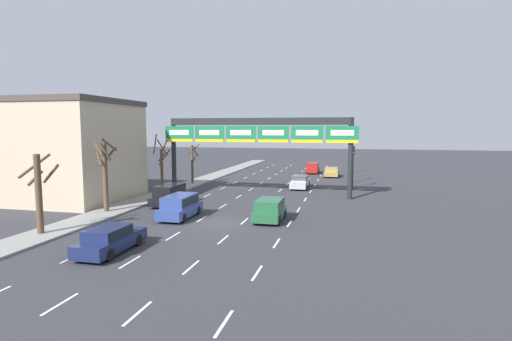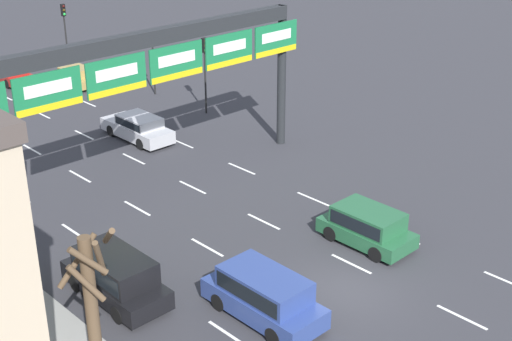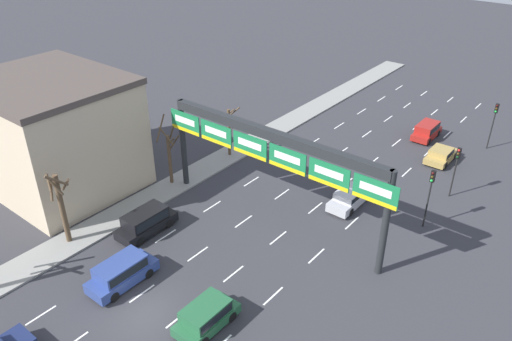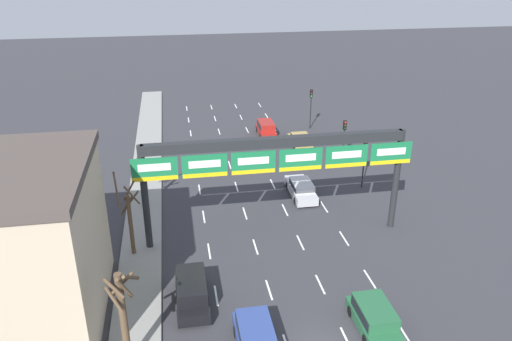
# 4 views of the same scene
# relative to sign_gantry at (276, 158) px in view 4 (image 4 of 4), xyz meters

# --- Properties ---
(lane_dashes) EXTENTS (10.02, 67.00, 0.01)m
(lane_dashes) POSITION_rel_sign_gantry_xyz_m (-0.00, 1.40, -6.28)
(lane_dashes) COLOR white
(lane_dashes) RESTS_ON ground_plane
(sign_gantry) EXTENTS (19.52, 0.70, 7.78)m
(sign_gantry) POSITION_rel_sign_gantry_xyz_m (0.00, 0.00, 0.00)
(sign_gantry) COLOR #232628
(sign_gantry) RESTS_ON ground_plane
(suv_black) EXTENTS (1.90, 4.65, 1.80)m
(suv_black) POSITION_rel_sign_gantry_xyz_m (-6.41, -6.58, -5.29)
(suv_black) COLOR black
(suv_black) RESTS_ON ground_plane
(car_silver) EXTENTS (1.82, 4.89, 1.46)m
(car_silver) POSITION_rel_sign_gantry_xyz_m (3.54, 6.08, -5.50)
(car_silver) COLOR #B7B7BC
(car_silver) RESTS_ON ground_plane
(suv_green) EXTENTS (1.96, 3.97, 1.59)m
(suv_green) POSITION_rel_sign_gantry_xyz_m (3.39, -10.48, -5.40)
(suv_green) COLOR #235B38
(suv_green) RESTS_ON ground_plane
(car_gold) EXTENTS (1.94, 3.96, 1.34)m
(car_gold) POSITION_rel_sign_gantry_xyz_m (6.49, 17.80, -5.57)
(car_gold) COLOR #A88947
(car_gold) RESTS_ON ground_plane
(suv_red) EXTENTS (1.80, 3.99, 1.62)m
(suv_red) POSITION_rel_sign_gantry_xyz_m (3.49, 21.76, -5.38)
(suv_red) COLOR maroon
(suv_red) RESTS_ON ground_plane
(suv_blue) EXTENTS (1.95, 4.60, 1.75)m
(suv_blue) POSITION_rel_sign_gantry_xyz_m (-3.35, -11.20, -5.31)
(suv_blue) COLOR navy
(suv_blue) RESTS_ON ground_plane
(traffic_light_near_gantry) EXTENTS (0.30, 0.35, 4.82)m
(traffic_light_near_gantry) POSITION_rel_sign_gantry_xyz_m (9.33, 6.91, -2.85)
(traffic_light_near_gantry) COLOR black
(traffic_light_near_gantry) RESTS_ON ground_plane
(traffic_light_mid_block) EXTENTS (0.30, 0.35, 4.46)m
(traffic_light_mid_block) POSITION_rel_sign_gantry_xyz_m (9.36, 12.34, -3.09)
(traffic_light_mid_block) COLOR black
(traffic_light_mid_block) RESTS_ON ground_plane
(traffic_light_far_end) EXTENTS (0.30, 0.35, 4.68)m
(traffic_light_far_end) POSITION_rel_sign_gantry_xyz_m (9.09, 23.28, -2.95)
(traffic_light_far_end) COLOR black
(traffic_light_far_end) RESTS_ON ground_plane
(tree_bare_closest) EXTENTS (1.66, 1.68, 5.90)m
(tree_bare_closest) POSITION_rel_sign_gantry_xyz_m (-9.82, -10.92, -2.96)
(tree_bare_closest) COLOR brown
(tree_bare_closest) RESTS_ON sidewalk_left
(tree_bare_second) EXTENTS (1.65, 1.55, 6.02)m
(tree_bare_second) POSITION_rel_sign_gantry_xyz_m (-10.15, -0.59, -3.28)
(tree_bare_second) COLOR brown
(tree_bare_second) RESTS_ON sidewalk_left
(tree_bare_furthest) EXTENTS (1.69, 1.69, 4.72)m
(tree_bare_furthest) POSITION_rel_sign_gantry_xyz_m (-9.58, 6.41, -3.53)
(tree_bare_furthest) COLOR brown
(tree_bare_furthest) RESTS_ON sidewalk_left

